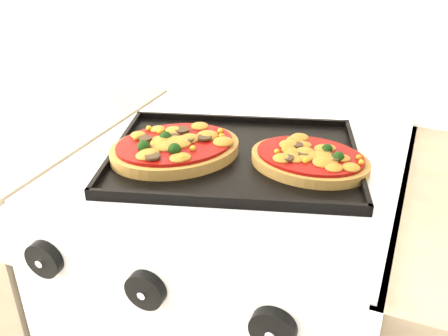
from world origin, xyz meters
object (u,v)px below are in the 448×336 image
at_px(baking_tray, 234,155).
at_px(pizza_left, 175,147).
at_px(stove, 236,331).
at_px(pizza_right, 310,158).

bearing_deg(baking_tray, pizza_left, -175.75).
bearing_deg(pizza_left, stove, 28.73).
height_order(baking_tray, pizza_right, pizza_right).
bearing_deg(pizza_left, baking_tray, 20.67).
height_order(pizza_left, pizza_right, pizza_left).
bearing_deg(stove, baking_tray, -98.37).
bearing_deg(pizza_right, baking_tray, -173.61).
distance_m(stove, baking_tray, 0.47).
xyz_separation_m(stove, pizza_left, (-0.10, -0.06, 0.48)).
distance_m(stove, pizza_right, 0.50).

